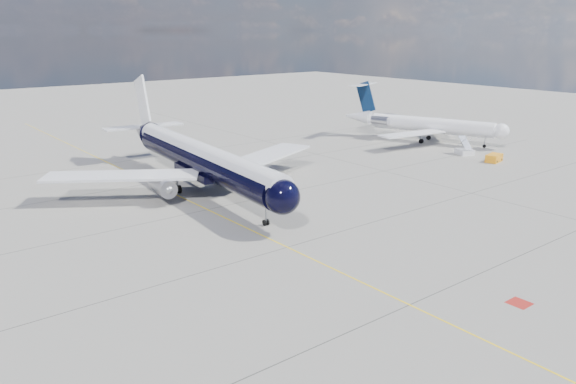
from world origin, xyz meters
The scene contains 7 objects.
ground centered at (0.00, 30.00, 0.00)m, with size 320.00×320.00×0.00m, color gray.
taxiway_centerline centered at (0.00, 25.00, 0.00)m, with size 0.16×160.00×0.01m, color yellow.
red_marking centered at (6.80, -10.00, 0.00)m, with size 1.60×1.60×0.01m, color maroon.
main_airliner centered at (3.73, 33.34, 4.20)m, with size 38.29×46.81×13.52m.
regional_jet centered at (52.86, 36.86, 3.36)m, with size 25.87×30.51×10.66m.
boarding_stair centered at (49.28, 24.55, 0.58)m, with size 3.27×3.55×3.15m.
service_tug centered at (48.30, 18.39, 0.60)m, with size 3.41×2.37×1.22m.
Camera 1 is at (-31.09, -29.48, 20.01)m, focal length 35.00 mm.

